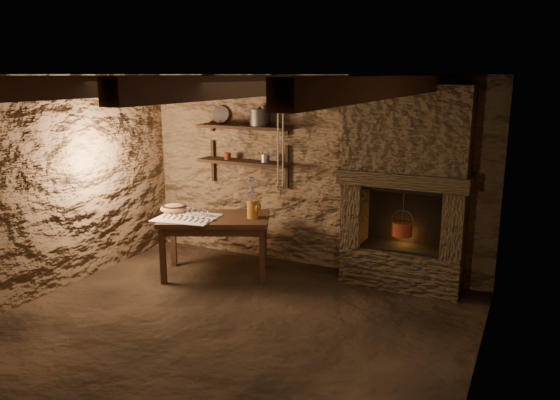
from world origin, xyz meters
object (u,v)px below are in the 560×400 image
at_px(stoneware_jug, 253,200).
at_px(wooden_bowl, 174,209).
at_px(iron_stockpot, 260,118).
at_px(work_table, 216,244).
at_px(red_pot, 402,228).

bearing_deg(stoneware_jug, wooden_bowl, -178.13).
bearing_deg(iron_stockpot, wooden_bowl, -140.12).
height_order(stoneware_jug, iron_stockpot, iron_stockpot).
xyz_separation_m(work_table, iron_stockpot, (0.26, 0.68, 1.47)).
bearing_deg(work_table, red_pot, -10.09).
distance_m(stoneware_jug, red_pot, 1.75).
bearing_deg(wooden_bowl, red_pot, 12.16).
bearing_deg(red_pot, iron_stockpot, 176.32).
relative_size(work_table, red_pot, 2.73).
distance_m(work_table, red_pot, 2.22).
distance_m(wooden_bowl, iron_stockpot, 1.55).
height_order(stoneware_jug, red_pot, stoneware_jug).
distance_m(stoneware_jug, wooden_bowl, 1.05).
height_order(stoneware_jug, wooden_bowl, stoneware_jug).
xyz_separation_m(stoneware_jug, iron_stockpot, (-0.18, 0.54, 0.92)).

